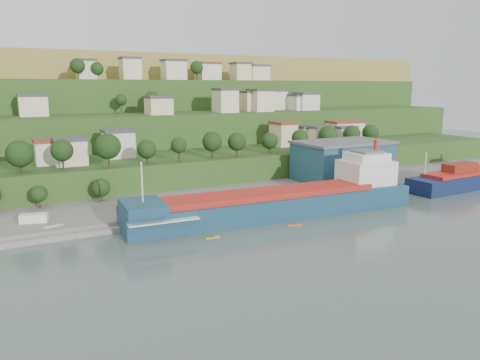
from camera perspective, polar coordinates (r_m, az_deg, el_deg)
ground at (r=111.31m, az=5.28°, el=-5.63°), size 500.00×500.00×0.00m
quay at (r=144.55m, az=5.85°, el=-1.65°), size 220.00×26.00×4.00m
pebble_beach at (r=115.55m, az=-25.08°, el=-6.05°), size 40.00×18.00×2.40m
hillside at (r=266.10m, az=-15.03°, el=4.02°), size 360.00×211.28×96.00m
cargo_ship_near at (r=120.16m, az=5.37°, el=-2.78°), size 77.74×16.48×19.83m
warehouse at (r=158.27m, az=12.37°, el=2.39°), size 31.18×19.30×12.80m
caravan at (r=116.61m, az=-23.82°, el=-4.47°), size 6.35×3.93×2.76m
dinghy at (r=112.13m, az=-21.75°, el=-5.43°), size 4.40×2.50×0.83m
kayak_orange at (r=112.11m, az=6.73°, el=-5.40°), size 3.52×1.66×0.87m
kayak_yellow at (r=102.72m, az=-3.36°, el=-6.93°), size 3.28×0.77×0.81m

